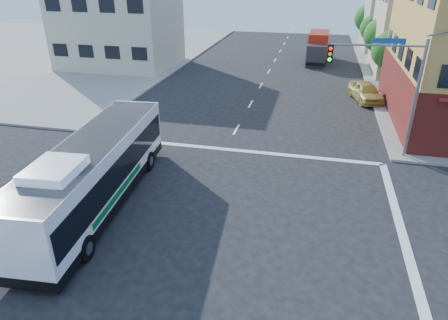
# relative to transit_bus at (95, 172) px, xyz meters

# --- Properties ---
(ground) EXTENTS (120.00, 120.00, 0.00)m
(ground) POSITION_rel_transit_bus_xyz_m (4.50, -1.76, -1.79)
(ground) COLOR black
(ground) RESTS_ON ground
(sidewalk_nw) EXTENTS (50.00, 50.00, 0.15)m
(sidewalk_nw) POSITION_rel_transit_bus_xyz_m (-30.50, 33.24, -1.71)
(sidewalk_nw) COLOR gray
(sidewalk_nw) RESTS_ON ground
(building_east_near) EXTENTS (12.06, 10.06, 9.00)m
(building_east_near) POSITION_rel_transit_bus_xyz_m (21.48, 32.21, 2.72)
(building_east_near) COLOR #BBAC8F
(building_east_near) RESTS_ON ground
(building_east_far) EXTENTS (12.06, 10.06, 10.00)m
(building_east_far) POSITION_rel_transit_bus_xyz_m (21.48, 46.21, 3.22)
(building_east_far) COLOR gray
(building_east_far) RESTS_ON ground
(building_west) EXTENTS (12.06, 10.06, 8.00)m
(building_west) POSITION_rel_transit_bus_xyz_m (-12.52, 28.22, 2.22)
(building_west) COLOR beige
(building_west) RESTS_ON ground
(signal_mast_ne) EXTENTS (7.91, 1.13, 8.07)m
(signal_mast_ne) POSITION_rel_transit_bus_xyz_m (13.58, 8.85, 3.19)
(signal_mast_ne) COLOR gray
(signal_mast_ne) RESTS_ON ground
(street_tree_a) EXTENTS (3.60, 3.60, 5.53)m
(street_tree_a) POSITION_rel_transit_bus_xyz_m (16.40, 26.16, 1.80)
(street_tree_a) COLOR #392714
(street_tree_a) RESTS_ON ground
(street_tree_b) EXTENTS (3.80, 3.80, 5.79)m
(street_tree_b) POSITION_rel_transit_bus_xyz_m (16.40, 34.16, 1.96)
(street_tree_b) COLOR #392714
(street_tree_b) RESTS_ON ground
(street_tree_c) EXTENTS (3.40, 3.40, 5.29)m
(street_tree_c) POSITION_rel_transit_bus_xyz_m (16.40, 42.16, 1.67)
(street_tree_c) COLOR #392714
(street_tree_c) RESTS_ON ground
(street_tree_d) EXTENTS (4.00, 4.00, 6.03)m
(street_tree_d) POSITION_rel_transit_bus_xyz_m (16.40, 50.16, 2.09)
(street_tree_d) COLOR #392714
(street_tree_d) RESTS_ON ground
(transit_bus) EXTENTS (3.65, 12.52, 3.66)m
(transit_bus) POSITION_rel_transit_bus_xyz_m (0.00, 0.00, 0.00)
(transit_bus) COLOR black
(transit_bus) RESTS_ON ground
(box_truck) EXTENTS (2.45, 7.59, 3.39)m
(box_truck) POSITION_rel_transit_bus_xyz_m (9.52, 35.41, -0.14)
(box_truck) COLOR #2A292F
(box_truck) RESTS_ON ground
(parked_car) EXTENTS (3.08, 5.05, 1.61)m
(parked_car) POSITION_rel_transit_bus_xyz_m (13.96, 20.41, -0.98)
(parked_car) COLOR gold
(parked_car) RESTS_ON ground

